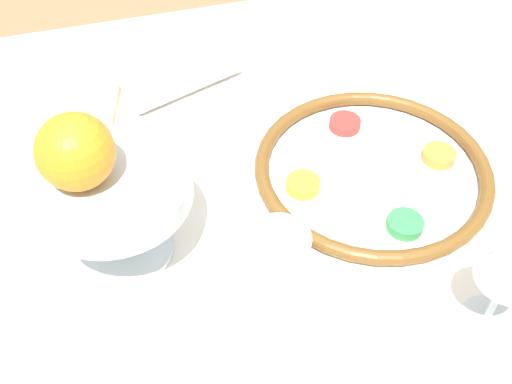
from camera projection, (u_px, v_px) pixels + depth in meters
ground_plane at (239, 383)px, 1.39m from camera, size 8.00×8.00×0.00m
dining_table at (235, 298)px, 1.13m from camera, size 1.35×0.84×0.72m
seder_plate at (372, 171)px, 0.83m from camera, size 0.33×0.33×0.03m
fruit_stand at (114, 196)px, 0.68m from camera, size 0.18×0.18×0.13m
orange_fruit at (75, 152)px, 0.62m from camera, size 0.08×0.08×0.08m
bread_plate at (87, 109)px, 0.93m from camera, size 0.16×0.16×0.02m
napkin_roll at (185, 79)px, 0.95m from camera, size 0.19×0.11×0.05m
cup_mid at (278, 259)px, 0.69m from camera, size 0.07×0.07×0.08m
spoon at (175, 75)px, 1.00m from camera, size 0.18×0.03×0.01m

